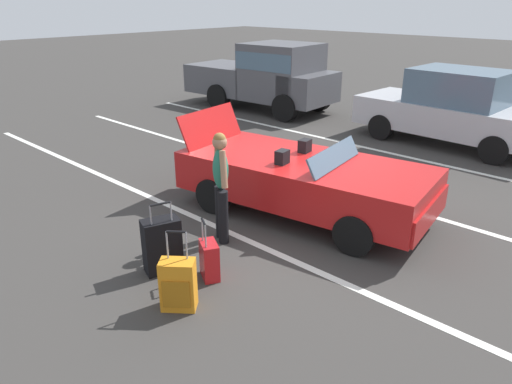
{
  "coord_description": "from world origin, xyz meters",
  "views": [
    {
      "loc": [
        4.41,
        -5.93,
        3.38
      ],
      "look_at": [
        0.04,
        -1.21,
        0.75
      ],
      "focal_mm": 33.45,
      "sensor_mm": 36.0,
      "label": 1
    }
  ],
  "objects": [
    {
      "name": "ground_plane",
      "position": [
        0.0,
        0.0,
        0.0
      ],
      "size": [
        80.0,
        80.0,
        0.0
      ],
      "primitive_type": "plane",
      "color": "#383533"
    },
    {
      "name": "lot_line_near",
      "position": [
        0.0,
        -1.36,
        0.0
      ],
      "size": [
        18.0,
        0.12,
        0.01
      ],
      "primitive_type": "cube",
      "color": "silver",
      "rests_on": "ground_plane"
    },
    {
      "name": "lot_line_mid",
      "position": [
        0.0,
        1.34,
        0.0
      ],
      "size": [
        18.0,
        0.12,
        0.01
      ],
      "primitive_type": "cube",
      "color": "silver",
      "rests_on": "ground_plane"
    },
    {
      "name": "lot_line_far",
      "position": [
        0.0,
        4.04,
        0.0
      ],
      "size": [
        18.0,
        0.12,
        0.01
      ],
      "primitive_type": "cube",
      "color": "silver",
      "rests_on": "ground_plane"
    },
    {
      "name": "convertible_car",
      "position": [
        0.2,
        0.03,
        0.59
      ],
      "size": [
        4.37,
        2.36,
        1.52
      ],
      "rotation": [
        0.0,
        0.0,
        0.15
      ],
      "color": "red",
      "rests_on": "ground_plane"
    },
    {
      "name": "suitcase_large_black",
      "position": [
        -0.24,
        -2.72,
        0.37
      ],
      "size": [
        0.43,
        0.55,
        1.01
      ],
      "rotation": [
        0.0,
        0.0,
        2.79
      ],
      "color": "black",
      "rests_on": "ground_plane"
    },
    {
      "name": "suitcase_medium_bright",
      "position": [
        0.57,
        -3.11,
        0.31
      ],
      "size": [
        0.46,
        0.44,
        0.97
      ],
      "rotation": [
        0.0,
        0.0,
        5.4
      ],
      "color": "orange",
      "rests_on": "ground_plane"
    },
    {
      "name": "suitcase_small_carryon",
      "position": [
        0.35,
        -2.42,
        0.25
      ],
      "size": [
        0.39,
        0.34,
        0.82
      ],
      "rotation": [
        0.0,
        0.0,
        1.06
      ],
      "color": "red",
      "rests_on": "ground_plane"
    },
    {
      "name": "traveler_person",
      "position": [
        -0.3,
        -1.59,
        0.93
      ],
      "size": [
        0.56,
        0.39,
        1.65
      ],
      "rotation": [
        0.0,
        0.0,
        1.03
      ],
      "color": "black",
      "rests_on": "ground_plane"
    },
    {
      "name": "parked_sedan_near",
      "position": [
        0.15,
        5.73,
        0.89
      ],
      "size": [
        4.57,
        2.01,
        1.82
      ],
      "rotation": [
        0.0,
        0.0,
        3.1
      ],
      "color": "#B2B2B7",
      "rests_on": "ground_plane"
    },
    {
      "name": "parked_pickup_truck_far",
      "position": [
        -5.68,
        5.58,
        1.11
      ],
      "size": [
        5.1,
        2.29,
        2.1
      ],
      "rotation": [
        0.0,
        0.0,
        0.06
      ],
      "color": "#4C4C51",
      "rests_on": "ground_plane"
    }
  ]
}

